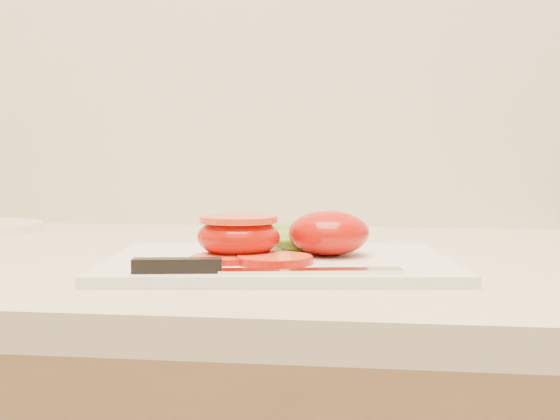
# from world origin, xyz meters

# --- Properties ---
(cutting_board) EXTENTS (0.35, 0.28, 0.01)m
(cutting_board) POSITION_xyz_m (-0.21, 1.57, 0.94)
(cutting_board) COLOR white
(cutting_board) RESTS_ON counter
(tomato_half_dome) EXTENTS (0.08, 0.08, 0.04)m
(tomato_half_dome) POSITION_xyz_m (-0.17, 1.59, 0.96)
(tomato_half_dome) COLOR red
(tomato_half_dome) RESTS_ON cutting_board
(tomato_half_cut) EXTENTS (0.08, 0.08, 0.04)m
(tomato_half_cut) POSITION_xyz_m (-0.25, 1.56, 0.96)
(tomato_half_cut) COLOR red
(tomato_half_cut) RESTS_ON cutting_board
(tomato_slice_0) EXTENTS (0.07, 0.07, 0.01)m
(tomato_slice_0) POSITION_xyz_m (-0.21, 1.53, 0.94)
(tomato_slice_0) COLOR #FB5627
(tomato_slice_0) RESTS_ON cutting_board
(tomato_slice_1) EXTENTS (0.06, 0.06, 0.01)m
(tomato_slice_1) POSITION_xyz_m (-0.26, 1.53, 0.94)
(tomato_slice_1) COLOR #FB5627
(tomato_slice_1) RESTS_ON cutting_board
(lettuce_leaf_0) EXTENTS (0.13, 0.13, 0.02)m
(lettuce_leaf_0) POSITION_xyz_m (-0.19, 1.65, 0.95)
(lettuce_leaf_0) COLOR #539527
(lettuce_leaf_0) RESTS_ON cutting_board
(knife) EXTENTS (0.22, 0.05, 0.01)m
(knife) POSITION_xyz_m (-0.24, 1.47, 0.94)
(knife) COLOR silver
(knife) RESTS_ON cutting_board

